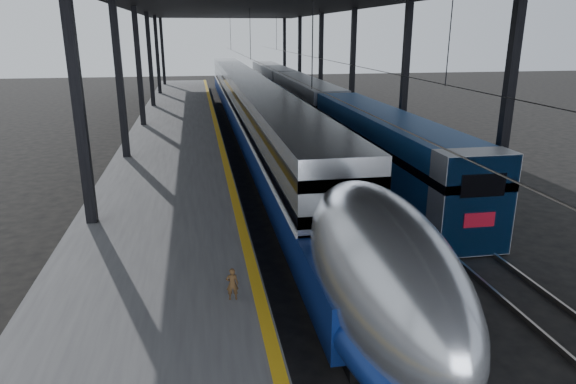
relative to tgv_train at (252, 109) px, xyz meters
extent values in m
plane|color=black|center=(-2.00, -25.07, -1.87)|extent=(160.00, 160.00, 0.00)
cube|color=#4C4C4F|center=(-5.50, -5.07, -1.37)|extent=(6.00, 80.00, 1.00)
cube|color=gold|center=(-2.70, -5.07, -0.87)|extent=(0.30, 80.00, 0.01)
cube|color=slate|center=(-0.72, -5.07, -1.79)|extent=(0.08, 80.00, 0.16)
cube|color=slate|center=(0.72, -5.07, -1.79)|extent=(0.08, 80.00, 0.16)
cube|color=slate|center=(4.28, -5.07, -1.79)|extent=(0.08, 80.00, 0.16)
cube|color=slate|center=(5.72, -5.07, -1.79)|extent=(0.08, 80.00, 0.16)
cube|color=black|center=(-7.80, -20.07, 2.63)|extent=(0.35, 0.35, 9.00)
cube|color=black|center=(7.60, -20.07, 2.63)|extent=(0.35, 0.35, 9.00)
cube|color=black|center=(-7.80, -10.07, 2.63)|extent=(0.35, 0.35, 9.00)
cube|color=black|center=(7.60, -10.07, 2.63)|extent=(0.35, 0.35, 9.00)
cube|color=black|center=(-7.80, -0.07, 2.63)|extent=(0.35, 0.35, 9.00)
cube|color=black|center=(7.60, -0.07, 2.63)|extent=(0.35, 0.35, 9.00)
cube|color=black|center=(-7.80, 9.93, 2.63)|extent=(0.35, 0.35, 9.00)
cube|color=black|center=(7.60, 9.93, 2.63)|extent=(0.35, 0.35, 9.00)
cube|color=black|center=(-7.80, 19.93, 2.63)|extent=(0.35, 0.35, 9.00)
cube|color=black|center=(7.60, 19.93, 2.63)|extent=(0.35, 0.35, 9.00)
cube|color=black|center=(-7.80, 29.93, 2.63)|extent=(0.35, 0.35, 9.00)
cube|color=black|center=(7.60, 29.93, 2.63)|extent=(0.35, 0.35, 9.00)
cylinder|color=slate|center=(0.00, -5.07, 3.63)|extent=(0.03, 74.00, 0.03)
cylinder|color=slate|center=(5.00, -5.07, 3.63)|extent=(0.03, 74.00, 0.03)
cube|color=silver|center=(0.00, 4.02, 0.27)|extent=(2.70, 57.00, 3.73)
cube|color=navy|center=(0.00, 2.52, -0.89)|extent=(2.78, 62.00, 1.44)
cube|color=silver|center=(0.00, 4.02, -0.15)|extent=(2.80, 57.00, 0.09)
cube|color=black|center=(0.00, 4.02, 1.34)|extent=(2.74, 57.00, 0.39)
cube|color=black|center=(0.00, 4.02, 0.27)|extent=(2.74, 57.00, 0.39)
ellipsoid|color=silver|center=(0.00, -27.48, 0.13)|extent=(2.70, 8.40, 3.73)
ellipsoid|color=navy|center=(0.00, -27.48, -0.94)|extent=(2.78, 8.40, 1.58)
ellipsoid|color=black|center=(0.00, -30.08, 0.88)|extent=(1.40, 2.20, 0.84)
cube|color=black|center=(0.00, -27.48, -1.67)|extent=(2.05, 2.60, 0.40)
cube|color=black|center=(0.00, -5.48, -1.67)|extent=(2.05, 2.60, 0.40)
cube|color=navy|center=(5.00, -14.27, -0.05)|extent=(2.56, 18.00, 3.47)
cube|color=#979A9F|center=(5.00, -22.67, -0.05)|extent=(2.60, 1.20, 3.52)
cube|color=black|center=(5.00, -23.29, 0.73)|extent=(1.55, 0.06, 0.78)
cube|color=#A10C1E|center=(5.00, -23.29, -0.46)|extent=(1.10, 0.06, 0.50)
cube|color=#979A9F|center=(5.00, 4.73, -0.05)|extent=(2.56, 18.00, 3.47)
cube|color=#979A9F|center=(5.00, 23.73, -0.05)|extent=(2.56, 18.00, 3.47)
cube|color=black|center=(5.00, -20.27, -1.69)|extent=(2.01, 2.40, 0.36)
cube|color=black|center=(5.00, 1.73, -1.69)|extent=(2.01, 2.40, 0.36)
imported|color=#493018|center=(-3.37, -26.39, -0.45)|extent=(0.32, 0.22, 0.84)
camera|label=1|loc=(-4.01, -37.82, 5.48)|focal=32.00mm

